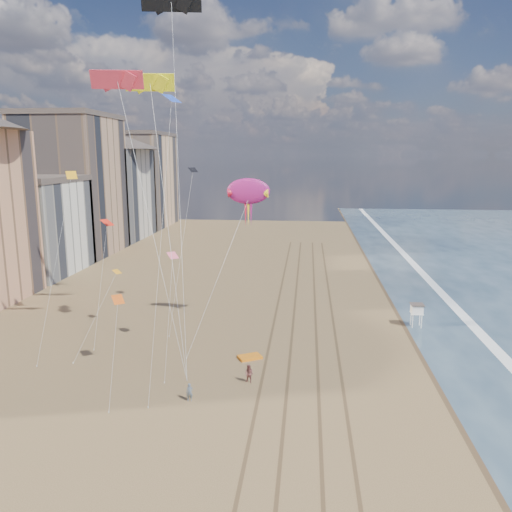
{
  "coord_description": "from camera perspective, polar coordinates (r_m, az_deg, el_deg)",
  "views": [
    {
      "loc": [
        2.72,
        -28.17,
        20.53
      ],
      "look_at": [
        -2.92,
        26.0,
        9.5
      ],
      "focal_mm": 35.0,
      "sensor_mm": 36.0,
      "label": 1
    }
  ],
  "objects": [
    {
      "name": "ground",
      "position": [
        34.96,
        0.38,
        -24.51
      ],
      "size": [
        260.0,
        260.0,
        0.0
      ],
      "primitive_type": "plane",
      "color": "brown",
      "rests_on": "ground"
    },
    {
      "name": "wet_sand",
      "position": [
        73.03,
        18.65,
        -5.5
      ],
      "size": [
        260.0,
        260.0,
        0.0
      ],
      "primitive_type": "plane",
      "color": "#42301E",
      "rests_on": "ground"
    },
    {
      "name": "foam",
      "position": [
        74.08,
        21.83,
        -5.48
      ],
      "size": [
        260.0,
        260.0,
        0.0
      ],
      "primitive_type": "plane",
      "color": "white",
      "rests_on": "ground"
    },
    {
      "name": "tracks",
      "position": [
        61.69,
        5.5,
        -8.04
      ],
      "size": [
        7.68,
        120.0,
        0.01
      ],
      "color": "brown",
      "rests_on": "ground"
    },
    {
      "name": "buildings",
      "position": [
        105.77,
        -21.51,
        6.88
      ],
      "size": [
        34.72,
        131.35,
        29.0
      ],
      "color": "#C6B284",
      "rests_on": "ground"
    },
    {
      "name": "lifeguard_stand",
      "position": [
        63.82,
        17.91,
        -5.81
      ],
      "size": [
        1.58,
        1.58,
        2.86
      ],
      "color": "white",
      "rests_on": "ground"
    },
    {
      "name": "grounded_kite",
      "position": [
        52.38,
        -0.72,
        -11.47
      ],
      "size": [
        2.73,
        2.4,
        0.26
      ],
      "primitive_type": "cube",
      "rotation": [
        0.0,
        0.0,
        0.51
      ],
      "color": "orange",
      "rests_on": "ground"
    },
    {
      "name": "show_kite",
      "position": [
        57.5,
        -0.89,
        7.38
      ],
      "size": [
        5.03,
        5.45,
        19.71
      ],
      "color": "#991767",
      "rests_on": "ground"
    },
    {
      "name": "kite_flyer_a",
      "position": [
        44.23,
        -7.6,
        -15.18
      ],
      "size": [
        0.62,
        0.46,
        1.57
      ],
      "primitive_type": "imported",
      "rotation": [
        0.0,
        0.0,
        0.15
      ],
      "color": "slate",
      "rests_on": "ground"
    },
    {
      "name": "kite_flyer_b",
      "position": [
        46.91,
        -0.79,
        -13.32
      ],
      "size": [
        1.04,
        0.93,
        1.76
      ],
      "primitive_type": "imported",
      "rotation": [
        0.0,
        0.0,
        -0.37
      ],
      "color": "brown",
      "rests_on": "ground"
    },
    {
      "name": "parafoils",
      "position": [
        56.79,
        -11.83,
        22.57
      ],
      "size": [
        8.97,
        10.05,
        11.01
      ],
      "color": "black",
      "rests_on": "ground"
    },
    {
      "name": "small_kites",
      "position": [
        55.7,
        -13.65,
        6.25
      ],
      "size": [
        15.44,
        19.16,
        19.55
      ],
      "color": "blue",
      "rests_on": "ground"
    }
  ]
}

